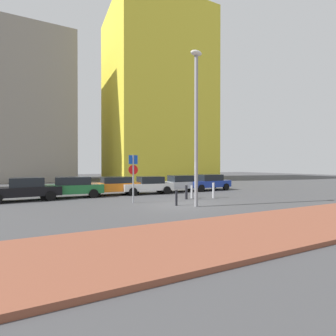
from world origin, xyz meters
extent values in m
plane|color=#424244|center=(0.00, 0.00, 0.00)|extent=(120.00, 120.00, 0.00)
cube|color=brown|center=(0.00, -6.51, 0.07)|extent=(40.00, 4.17, 0.14)
cube|color=black|center=(-8.43, 5.77, 0.62)|extent=(4.47, 2.02, 0.60)
cube|color=black|center=(-8.29, 5.78, 1.22)|extent=(2.08, 1.70, 0.60)
cylinder|color=black|center=(-6.89, 5.05, 0.32)|extent=(0.66, 0.27, 0.64)
cylinder|color=black|center=(-7.02, 6.72, 0.32)|extent=(0.66, 0.27, 0.64)
cube|color=#237238|center=(-5.62, 6.15, 0.63)|extent=(4.65, 1.93, 0.62)
cube|color=black|center=(-5.42, 6.14, 1.22)|extent=(2.43, 1.68, 0.56)
cylinder|color=black|center=(-7.22, 5.37, 0.32)|extent=(0.65, 0.25, 0.64)
cylinder|color=black|center=(-7.13, 7.08, 0.32)|extent=(0.65, 0.25, 0.64)
cylinder|color=black|center=(-4.11, 5.22, 0.32)|extent=(0.65, 0.25, 0.64)
cylinder|color=black|center=(-4.03, 6.92, 0.32)|extent=(0.65, 0.25, 0.64)
cube|color=orange|center=(-2.39, 6.46, 0.64)|extent=(4.39, 1.83, 0.63)
cube|color=black|center=(-2.13, 6.46, 1.19)|extent=(2.28, 1.67, 0.48)
cylinder|color=black|center=(-3.89, 5.58, 0.32)|extent=(0.64, 0.23, 0.64)
cylinder|color=black|center=(-3.87, 7.37, 0.32)|extent=(0.64, 0.23, 0.64)
cylinder|color=black|center=(-0.92, 5.55, 0.32)|extent=(0.64, 0.23, 0.64)
cylinder|color=black|center=(-0.90, 7.34, 0.32)|extent=(0.64, 0.23, 0.64)
cube|color=white|center=(0.26, 6.02, 0.60)|extent=(4.23, 2.06, 0.55)
cube|color=black|center=(0.57, 6.00, 1.15)|extent=(2.02, 1.79, 0.56)
cylinder|color=black|center=(-1.19, 5.19, 0.32)|extent=(0.65, 0.26, 0.64)
cylinder|color=black|center=(-1.08, 7.01, 0.32)|extent=(0.65, 0.26, 0.64)
cylinder|color=black|center=(1.61, 5.03, 0.32)|extent=(0.65, 0.26, 0.64)
cylinder|color=black|center=(1.72, 6.85, 0.32)|extent=(0.65, 0.26, 0.64)
cube|color=#B7BABF|center=(3.50, 6.34, 0.61)|extent=(4.50, 1.81, 0.59)
cube|color=black|center=(3.73, 6.34, 1.18)|extent=(2.17, 1.62, 0.54)
cylinder|color=black|center=(1.97, 5.53, 0.32)|extent=(0.65, 0.24, 0.64)
cylinder|color=black|center=(2.01, 7.23, 0.32)|extent=(0.65, 0.24, 0.64)
cylinder|color=black|center=(5.00, 5.46, 0.32)|extent=(0.65, 0.24, 0.64)
cylinder|color=black|center=(5.04, 7.16, 0.32)|extent=(0.65, 0.24, 0.64)
cube|color=#1E389E|center=(6.53, 6.26, 0.62)|extent=(4.47, 2.08, 0.60)
cube|color=black|center=(6.63, 6.26, 1.21)|extent=(2.41, 1.78, 0.56)
cylinder|color=black|center=(5.12, 5.27, 0.32)|extent=(0.65, 0.27, 0.64)
cylinder|color=black|center=(4.99, 7.02, 0.32)|extent=(0.65, 0.27, 0.64)
cylinder|color=black|center=(8.07, 5.49, 0.32)|extent=(0.65, 0.27, 0.64)
cylinder|color=black|center=(7.94, 7.24, 0.32)|extent=(0.65, 0.27, 0.64)
cylinder|color=gray|center=(-2.29, 1.76, 1.49)|extent=(0.10, 0.10, 2.99)
cube|color=#1447B7|center=(-2.29, 1.76, 2.69)|extent=(0.55, 0.10, 0.55)
cylinder|color=red|center=(-2.29, 1.76, 2.06)|extent=(0.60, 0.09, 0.60)
cylinder|color=#4C4C51|center=(2.00, 1.27, 0.61)|extent=(0.08, 0.08, 1.23)
cube|color=black|center=(2.00, 1.27, 1.37)|extent=(0.18, 0.14, 0.28)
cylinder|color=gray|center=(0.42, -1.20, 4.23)|extent=(0.20, 0.20, 8.47)
ellipsoid|color=silver|center=(0.42, -1.20, 8.62)|extent=(0.70, 0.36, 0.30)
cylinder|color=#B7B7BC|center=(3.58, 1.43, 0.55)|extent=(0.16, 0.16, 1.09)
cylinder|color=black|center=(-0.39, -0.36, 0.45)|extent=(0.13, 0.13, 0.91)
cylinder|color=black|center=(1.51, 1.73, 0.48)|extent=(0.17, 0.17, 0.96)
cylinder|color=#B7B7BC|center=(2.10, 1.98, 0.45)|extent=(0.16, 0.16, 0.91)
cube|color=gold|center=(10.40, 27.50, 14.44)|extent=(16.31, 15.70, 28.88)
cube|color=gray|center=(-10.51, 32.47, 10.98)|extent=(14.70, 15.78, 21.95)
camera|label=1|loc=(-7.06, -12.81, 2.29)|focal=26.16mm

